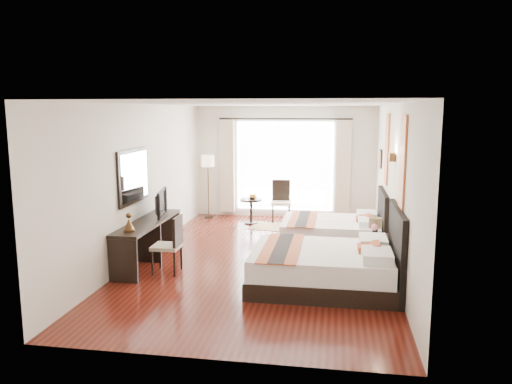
# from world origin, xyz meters

# --- Properties ---
(floor) EXTENTS (4.50, 7.50, 0.01)m
(floor) POSITION_xyz_m (0.00, 0.00, -0.01)
(floor) COLOR #3C100A
(floor) RESTS_ON ground
(ceiling) EXTENTS (4.50, 7.50, 0.02)m
(ceiling) POSITION_xyz_m (0.00, 0.00, 2.79)
(ceiling) COLOR white
(ceiling) RESTS_ON wall_headboard
(wall_headboard) EXTENTS (0.01, 7.50, 2.80)m
(wall_headboard) POSITION_xyz_m (2.25, 0.00, 1.40)
(wall_headboard) COLOR silver
(wall_headboard) RESTS_ON floor
(wall_desk) EXTENTS (0.01, 7.50, 2.80)m
(wall_desk) POSITION_xyz_m (-2.25, 0.00, 1.40)
(wall_desk) COLOR silver
(wall_desk) RESTS_ON floor
(wall_window) EXTENTS (4.50, 0.01, 2.80)m
(wall_window) POSITION_xyz_m (0.00, 3.75, 1.40)
(wall_window) COLOR silver
(wall_window) RESTS_ON floor
(wall_entry) EXTENTS (4.50, 0.01, 2.80)m
(wall_entry) POSITION_xyz_m (0.00, -3.75, 1.40)
(wall_entry) COLOR silver
(wall_entry) RESTS_ON floor
(window_glass) EXTENTS (2.40, 0.02, 2.20)m
(window_glass) POSITION_xyz_m (0.00, 3.73, 1.30)
(window_glass) COLOR white
(window_glass) RESTS_ON wall_window
(sheer_curtain) EXTENTS (2.30, 0.02, 2.10)m
(sheer_curtain) POSITION_xyz_m (0.00, 3.67, 1.30)
(sheer_curtain) COLOR white
(sheer_curtain) RESTS_ON wall_window
(drape_left) EXTENTS (0.35, 0.14, 2.35)m
(drape_left) POSITION_xyz_m (-1.45, 3.63, 1.28)
(drape_left) COLOR beige
(drape_left) RESTS_ON floor
(drape_right) EXTENTS (0.35, 0.14, 2.35)m
(drape_right) POSITION_xyz_m (1.45, 3.63, 1.28)
(drape_right) COLOR beige
(drape_right) RESTS_ON floor
(art_panel_near) EXTENTS (0.03, 0.50, 1.35)m
(art_panel_near) POSITION_xyz_m (2.23, -1.23, 1.95)
(art_panel_near) COLOR maroon
(art_panel_near) RESTS_ON wall_headboard
(art_panel_far) EXTENTS (0.03, 0.50, 1.35)m
(art_panel_far) POSITION_xyz_m (2.23, 1.15, 1.95)
(art_panel_far) COLOR maroon
(art_panel_far) RESTS_ON wall_headboard
(wall_sconce) EXTENTS (0.10, 0.14, 0.14)m
(wall_sconce) POSITION_xyz_m (2.19, -0.19, 1.92)
(wall_sconce) COLOR #422D17
(wall_sconce) RESTS_ON wall_headboard
(mirror_frame) EXTENTS (0.04, 1.25, 0.95)m
(mirror_frame) POSITION_xyz_m (-2.22, -0.49, 1.55)
(mirror_frame) COLOR black
(mirror_frame) RESTS_ON wall_desk
(mirror_glass) EXTENTS (0.01, 1.12, 0.82)m
(mirror_glass) POSITION_xyz_m (-2.19, -0.49, 1.55)
(mirror_glass) COLOR white
(mirror_glass) RESTS_ON mirror_frame
(bed_near) EXTENTS (2.23, 1.74, 1.26)m
(bed_near) POSITION_xyz_m (1.19, -1.23, 0.33)
(bed_near) COLOR black
(bed_near) RESTS_ON floor
(bed_far) EXTENTS (2.02, 1.57, 1.14)m
(bed_far) POSITION_xyz_m (1.29, 1.15, 0.30)
(bed_far) COLOR black
(bed_far) RESTS_ON floor
(nightstand) EXTENTS (0.47, 0.58, 0.56)m
(nightstand) POSITION_xyz_m (1.97, -0.19, 0.28)
(nightstand) COLOR black
(nightstand) RESTS_ON floor
(table_lamp) EXTENTS (0.23, 0.23, 0.36)m
(table_lamp) POSITION_xyz_m (1.97, -0.06, 0.74)
(table_lamp) COLOR black
(table_lamp) RESTS_ON nightstand
(vase) EXTENTS (0.15, 0.15, 0.14)m
(vase) POSITION_xyz_m (1.94, -0.33, 0.57)
(vase) COLOR black
(vase) RESTS_ON nightstand
(console_desk) EXTENTS (0.50, 2.20, 0.76)m
(console_desk) POSITION_xyz_m (-1.99, -0.49, 0.38)
(console_desk) COLOR black
(console_desk) RESTS_ON floor
(television) EXTENTS (0.26, 0.85, 0.49)m
(television) POSITION_xyz_m (-1.97, -0.03, 1.00)
(television) COLOR black
(television) RESTS_ON console_desk
(bronze_figurine) EXTENTS (0.18, 0.18, 0.27)m
(bronze_figurine) POSITION_xyz_m (-1.99, -1.28, 0.89)
(bronze_figurine) COLOR #422D17
(bronze_figurine) RESTS_ON console_desk
(desk_chair) EXTENTS (0.45, 0.45, 0.96)m
(desk_chair) POSITION_xyz_m (-1.45, -0.98, 0.29)
(desk_chair) COLOR #B8AE8D
(desk_chair) RESTS_ON floor
(floor_lamp) EXTENTS (0.32, 0.32, 1.58)m
(floor_lamp) POSITION_xyz_m (-1.89, 3.36, 1.33)
(floor_lamp) COLOR black
(floor_lamp) RESTS_ON floor
(side_table) EXTENTS (0.52, 0.52, 0.59)m
(side_table) POSITION_xyz_m (-0.71, 2.86, 0.30)
(side_table) COLOR black
(side_table) RESTS_ON floor
(fruit_bowl) EXTENTS (0.25, 0.25, 0.05)m
(fruit_bowl) POSITION_xyz_m (-0.67, 2.88, 0.62)
(fruit_bowl) COLOR #402417
(fruit_bowl) RESTS_ON side_table
(window_chair) EXTENTS (0.52, 0.52, 1.01)m
(window_chair) POSITION_xyz_m (-0.02, 3.18, 0.31)
(window_chair) COLOR #B8AE8D
(window_chair) RESTS_ON floor
(jute_rug) EXTENTS (1.36, 1.05, 0.01)m
(jute_rug) POSITION_xyz_m (-0.02, 2.56, 0.01)
(jute_rug) COLOR tan
(jute_rug) RESTS_ON floor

